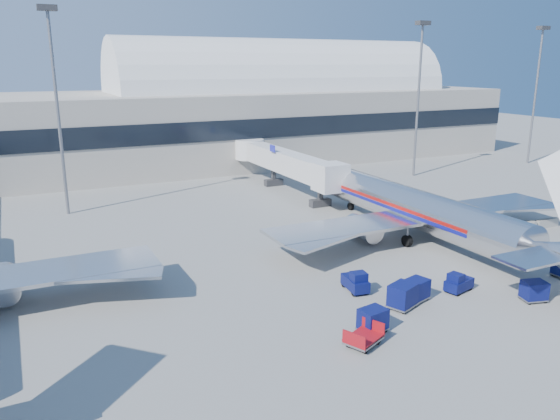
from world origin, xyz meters
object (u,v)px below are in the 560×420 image
cart_train_c (373,320)px  cart_open_red (364,339)px  jetbridge_near (281,160)px  barrier_near (501,231)px  mast_west (55,81)px  tug_left (356,282)px  barrier_mid (525,227)px  cart_train_a (416,289)px  barrier_far (547,223)px  cart_solo_near (534,291)px  mast_east (420,77)px  tug_lead (458,283)px  cart_train_b (403,295)px  mast_far_east (538,75)px  tug_right (507,249)px  airliner_main (423,211)px

cart_train_c → cart_open_red: cart_train_c is taller
jetbridge_near → barrier_near: (10.40, -28.81, -3.48)m
mast_west → tug_left: size_ratio=8.35×
barrier_mid → cart_train_a: bearing=-158.2°
mast_west → tug_left: bearing=-62.6°
barrier_far → cart_solo_near: cart_solo_near is taller
barrier_mid → cart_train_c: cart_train_c is taller
barrier_near → barrier_mid: bearing=0.0°
barrier_near → barrier_mid: (3.30, 0.00, 0.00)m
mast_east → tug_lead: 46.98m
jetbridge_near → cart_train_c: 42.00m
cart_train_a → barrier_far: bearing=3.2°
cart_train_c → mast_west: bearing=101.3°
tug_left → jetbridge_near: bearing=-9.0°
mast_west → cart_train_a: bearing=-61.0°
mast_west → cart_train_a: (20.18, -36.44, -13.93)m
barrier_near → cart_open_red: 27.82m
tug_lead → cart_train_b: (-5.61, -0.47, 0.25)m
mast_east → cart_train_c: mast_east is taller
tug_lead → cart_train_b: cart_train_b is taller
jetbridge_near → barrier_mid: 32.09m
mast_west → mast_east: bearing=0.0°
mast_far_east → tug_right: (-41.43, -32.70, -14.05)m
cart_train_b → mast_east: bearing=27.9°
cart_solo_near → tug_right: bearing=67.8°
jetbridge_near → cart_train_b: size_ratio=11.32×
tug_lead → cart_train_c: (-9.54, -2.43, 0.14)m
mast_east → barrier_far: mast_east is taller
barrier_near → tug_lead: size_ratio=1.17×
cart_train_c → cart_solo_near: 13.27m
barrier_mid → tug_lead: size_ratio=1.17×
barrier_near → tug_left: bearing=-166.2°
mast_west → cart_train_b: (18.48, -37.03, -13.85)m
barrier_mid → barrier_far: (3.30, 0.00, 0.00)m
airliner_main → barrier_near: airliner_main is taller
tug_right → cart_solo_near: tug_right is taller
cart_train_a → cart_train_c: (-5.63, -2.55, -0.02)m
mast_west → cart_solo_near: (27.76, -40.28, -13.99)m
barrier_mid → barrier_far: size_ratio=1.00×
mast_far_east → tug_lead: bearing=-144.3°
cart_open_red → mast_far_east: bearing=9.0°
barrier_far → cart_train_b: cart_train_b is taller
tug_right → cart_open_red: tug_right is taller
mast_far_east → cart_open_red: mast_far_east is taller
jetbridge_near → mast_west: bearing=-178.3°
mast_far_east → barrier_near: 48.57m
mast_west → cart_solo_near: mast_west is taller
barrier_near → barrier_far: 6.60m
tug_right → cart_train_c: (-19.02, -6.29, 0.09)m
mast_west → mast_east: size_ratio=1.00×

